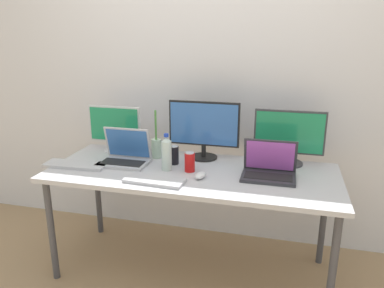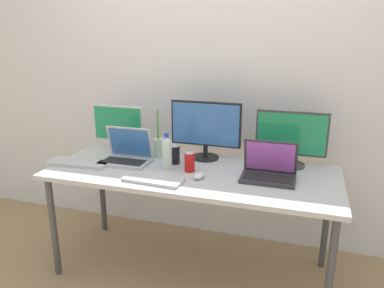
# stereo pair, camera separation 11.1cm
# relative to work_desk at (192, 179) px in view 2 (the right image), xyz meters

# --- Properties ---
(ground_plane) EXTENTS (16.00, 16.00, 0.00)m
(ground_plane) POSITION_rel_work_desk_xyz_m (0.00, 0.00, -0.68)
(ground_plane) COLOR #9E7F5B
(wall_back) EXTENTS (7.00, 0.08, 2.60)m
(wall_back) POSITION_rel_work_desk_xyz_m (0.00, 0.59, 0.62)
(wall_back) COLOR silver
(wall_back) RESTS_ON ground
(work_desk) EXTENTS (1.85, 0.75, 0.74)m
(work_desk) POSITION_rel_work_desk_xyz_m (0.00, 0.00, 0.00)
(work_desk) COLOR #424247
(work_desk) RESTS_ON ground
(monitor_left) EXTENTS (0.40, 0.18, 0.34)m
(monitor_left) POSITION_rel_work_desk_xyz_m (-0.66, 0.26, 0.24)
(monitor_left) COLOR silver
(monitor_left) RESTS_ON work_desk
(monitor_center) EXTENTS (0.49, 0.19, 0.40)m
(monitor_center) POSITION_rel_work_desk_xyz_m (0.02, 0.26, 0.28)
(monitor_center) COLOR black
(monitor_center) RESTS_ON work_desk
(monitor_right) EXTENTS (0.46, 0.21, 0.37)m
(monitor_right) POSITION_rel_work_desk_xyz_m (0.59, 0.29, 0.25)
(monitor_right) COLOR #38383D
(monitor_right) RESTS_ON work_desk
(laptop_silver) EXTENTS (0.33, 0.23, 0.24)m
(laptop_silver) POSITION_rel_work_desk_xyz_m (-0.47, 0.03, 0.11)
(laptop_silver) COLOR #B7B7BC
(laptop_silver) RESTS_ON work_desk
(laptop_secondary) EXTENTS (0.32, 0.22, 0.23)m
(laptop_secondary) POSITION_rel_work_desk_xyz_m (0.48, 0.02, 0.11)
(laptop_secondary) COLOR #2D2D33
(laptop_secondary) RESTS_ON work_desk
(keyboard_main) EXTENTS (0.37, 0.17, 0.02)m
(keyboard_main) POSITION_rel_work_desk_xyz_m (-0.17, -0.24, 0.07)
(keyboard_main) COLOR #B2B2B7
(keyboard_main) RESTS_ON work_desk
(keyboard_aux) EXTENTS (0.42, 0.16, 0.02)m
(keyboard_aux) POSITION_rel_work_desk_xyz_m (-0.77, -0.11, 0.07)
(keyboard_aux) COLOR #B2B2B7
(keyboard_aux) RESTS_ON work_desk
(mouse_by_keyboard) EXTENTS (0.08, 0.11, 0.04)m
(mouse_by_keyboard) POSITION_rel_work_desk_xyz_m (0.08, -0.11, 0.08)
(mouse_by_keyboard) COLOR silver
(mouse_by_keyboard) RESTS_ON work_desk
(water_bottle) EXTENTS (0.07, 0.07, 0.24)m
(water_bottle) POSITION_rel_work_desk_xyz_m (-0.16, -0.02, 0.17)
(water_bottle) COLOR silver
(water_bottle) RESTS_ON work_desk
(soda_can_near_keyboard) EXTENTS (0.07, 0.07, 0.13)m
(soda_can_near_keyboard) POSITION_rel_work_desk_xyz_m (-0.15, 0.10, 0.12)
(soda_can_near_keyboard) COLOR black
(soda_can_near_keyboard) RESTS_ON work_desk
(soda_can_by_laptop) EXTENTS (0.07, 0.07, 0.13)m
(soda_can_by_laptop) POSITION_rel_work_desk_xyz_m (-0.01, -0.01, 0.12)
(soda_can_by_laptop) COLOR red
(soda_can_by_laptop) RESTS_ON work_desk
(bamboo_vase) EXTENTS (0.07, 0.07, 0.34)m
(bamboo_vase) POSITION_rel_work_desk_xyz_m (-0.31, 0.19, 0.13)
(bamboo_vase) COLOR #B2D1B7
(bamboo_vase) RESTS_ON work_desk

